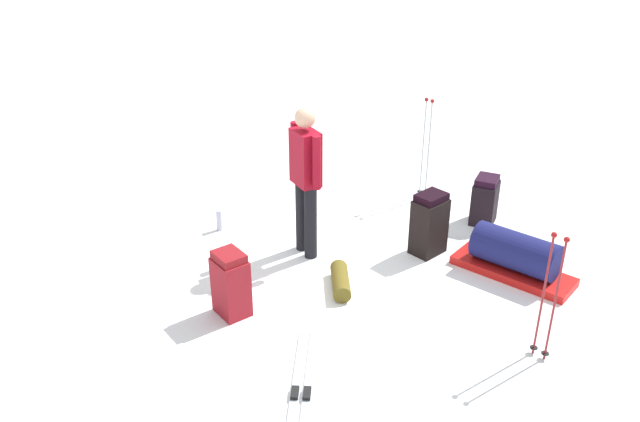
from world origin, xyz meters
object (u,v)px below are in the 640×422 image
(ski_poles_planted_near, at_px, (426,144))
(backpack_small_spare, at_px, (429,224))
(skier_standing, at_px, (306,175))
(backpack_bright, at_px, (231,284))
(backpack_large_dark, at_px, (485,200))
(ski_poles_planted_far, at_px, (550,291))
(gear_sled, at_px, (515,256))
(sleeping_mat_rolled, at_px, (340,281))
(thermos_bottle, at_px, (219,220))
(ski_pair_near, at_px, (301,395))

(ski_poles_planted_near, bearing_deg, backpack_small_spare, -32.95)
(skier_standing, bearing_deg, backpack_bright, -58.30)
(backpack_large_dark, distance_m, ski_poles_planted_near, 1.06)
(ski_poles_planted_far, relative_size, gear_sled, 0.91)
(backpack_small_spare, xyz_separation_m, ski_poles_planted_near, (-1.22, 0.79, 0.39))
(backpack_large_dark, xyz_separation_m, ski_poles_planted_far, (2.24, -1.22, 0.39))
(sleeping_mat_rolled, bearing_deg, ski_poles_planted_near, 125.19)
(backpack_small_spare, xyz_separation_m, thermos_bottle, (-1.57, -1.90, -0.23))
(ski_poles_planted_near, bearing_deg, sleeping_mat_rolled, -54.81)
(ski_pair_near, xyz_separation_m, ski_poles_planted_far, (0.50, 2.09, 0.67))
(ski_pair_near, xyz_separation_m, backpack_small_spare, (-1.45, 2.28, 0.34))
(backpack_large_dark, height_order, backpack_small_spare, backpack_small_spare)
(skier_standing, xyz_separation_m, backpack_bright, (0.71, -1.15, -0.63))
(ski_poles_planted_far, height_order, sleeping_mat_rolled, ski_poles_planted_far)
(backpack_large_dark, bearing_deg, sleeping_mat_rolled, -77.75)
(backpack_bright, relative_size, sleeping_mat_rolled, 1.22)
(skier_standing, xyz_separation_m, thermos_bottle, (-0.95, -0.69, -0.82))
(ski_poles_planted_far, relative_size, thermos_bottle, 4.72)
(backpack_bright, xyz_separation_m, thermos_bottle, (-1.67, 0.46, -0.20))
(gear_sled, bearing_deg, sleeping_mat_rolled, -109.04)
(sleeping_mat_rolled, bearing_deg, thermos_bottle, -159.22)
(ski_poles_planted_far, height_order, thermos_bottle, ski_poles_planted_far)
(ski_poles_planted_near, relative_size, gear_sled, 1.00)
(backpack_bright, bearing_deg, thermos_bottle, 164.46)
(backpack_large_dark, bearing_deg, thermos_bottle, -113.65)
(ski_poles_planted_far, bearing_deg, ski_poles_planted_near, 162.83)
(ski_pair_near, distance_m, backpack_large_dark, 3.75)
(ski_pair_near, bearing_deg, ski_poles_planted_far, 76.48)
(backpack_bright, bearing_deg, ski_pair_near, 3.46)
(ski_pair_near, height_order, ski_poles_planted_near, ski_poles_planted_near)
(ski_poles_planted_near, relative_size, sleeping_mat_rolled, 2.44)
(skier_standing, height_order, ski_poles_planted_far, skier_standing)
(ski_pair_near, height_order, backpack_small_spare, backpack_small_spare)
(backpack_large_dark, relative_size, thermos_bottle, 2.30)
(backpack_large_dark, height_order, gear_sled, backpack_large_dark)
(ski_poles_planted_near, distance_m, sleeping_mat_rolled, 2.56)
(backpack_large_dark, distance_m, backpack_small_spare, 1.07)
(gear_sled, bearing_deg, ski_poles_planted_far, -32.13)
(gear_sled, bearing_deg, skier_standing, -129.26)
(backpack_large_dark, relative_size, gear_sled, 0.45)
(backpack_small_spare, relative_size, ski_poles_planted_far, 0.59)
(backpack_small_spare, height_order, ski_poles_planted_near, ski_poles_planted_near)
(ski_pair_near, relative_size, backpack_bright, 2.34)
(skier_standing, height_order, ski_pair_near, skier_standing)
(skier_standing, distance_m, ski_poles_planted_near, 2.11)
(backpack_small_spare, height_order, thermos_bottle, backpack_small_spare)
(skier_standing, bearing_deg, ski_pair_near, -27.38)
(skier_standing, bearing_deg, backpack_large_dark, 81.68)
(thermos_bottle, bearing_deg, backpack_bright, -15.54)
(ski_poles_planted_far, bearing_deg, gear_sled, 147.87)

